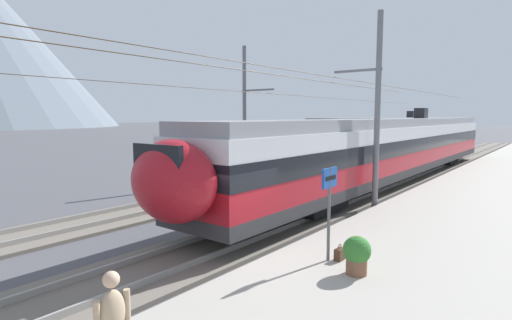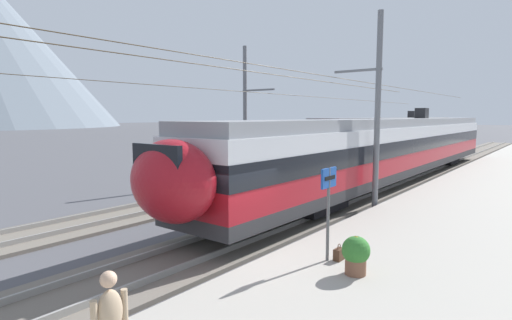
# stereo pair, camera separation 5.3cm
# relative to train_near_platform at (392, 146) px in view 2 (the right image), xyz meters

# --- Properties ---
(ground_plane) EXTENTS (400.00, 400.00, 0.00)m
(ground_plane) POSITION_rel_train_near_platform_xyz_m (-15.13, -0.96, -2.23)
(ground_plane) COLOR #4C4C51
(platform_slab) EXTENTS (120.00, 7.38, 0.32)m
(platform_slab) POSITION_rel_train_near_platform_xyz_m (-15.13, -5.77, -2.07)
(platform_slab) COLOR #A39E93
(platform_slab) RESTS_ON ground
(track_near) EXTENTS (120.00, 3.00, 0.28)m
(track_near) POSITION_rel_train_near_platform_xyz_m (-15.13, -0.00, -2.17)
(track_near) COLOR #6B6359
(track_near) RESTS_ON ground
(track_far) EXTENTS (120.00, 3.00, 0.28)m
(track_far) POSITION_rel_train_near_platform_xyz_m (-15.13, 5.56, -2.17)
(track_far) COLOR #6B6359
(track_far) RESTS_ON ground
(train_near_platform) EXTENTS (34.59, 3.04, 4.27)m
(train_near_platform) POSITION_rel_train_near_platform_xyz_m (0.00, 0.00, 0.00)
(train_near_platform) COLOR #2D2D30
(train_near_platform) RESTS_ON track_near
(train_far_track) EXTENTS (32.40, 2.88, 4.27)m
(train_far_track) POSITION_rel_train_near_platform_xyz_m (16.34, 5.56, -0.00)
(train_far_track) COLOR #2D2D30
(train_far_track) RESTS_ON track_far
(catenary_mast_mid) EXTENTS (49.17, 2.15, 8.27)m
(catenary_mast_mid) POSITION_rel_train_near_platform_xyz_m (-7.11, -1.71, 2.06)
(catenary_mast_mid) COLOR slate
(catenary_mast_mid) RESTS_ON ground
(catenary_mast_far_side) EXTENTS (49.17, 2.35, 8.21)m
(catenary_mast_far_side) POSITION_rel_train_near_platform_xyz_m (-4.36, 7.46, 2.00)
(catenary_mast_far_side) COLOR slate
(catenary_mast_far_side) RESTS_ON ground
(platform_sign) EXTENTS (0.70, 0.08, 2.39)m
(platform_sign) POSITION_rel_train_near_platform_xyz_m (-14.48, -3.54, -0.16)
(platform_sign) COLOR #59595B
(platform_sign) RESTS_ON platform_slab
(handbag_near_sign) EXTENTS (0.32, 0.18, 0.43)m
(handbag_near_sign) POSITION_rel_train_near_platform_xyz_m (-14.27, -3.76, -1.76)
(handbag_near_sign) COLOR #472D1E
(handbag_near_sign) RESTS_ON platform_slab
(potted_plant_platform_edge) EXTENTS (0.66, 0.66, 0.91)m
(potted_plant_platform_edge) POSITION_rel_train_near_platform_xyz_m (-14.88, -4.49, -1.40)
(potted_plant_platform_edge) COLOR brown
(potted_plant_platform_edge) RESTS_ON platform_slab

